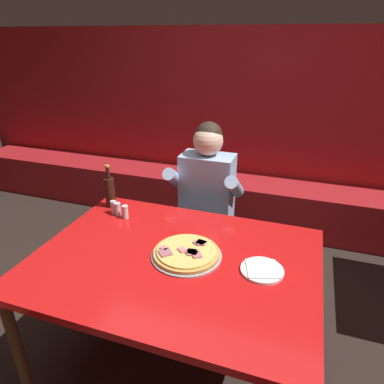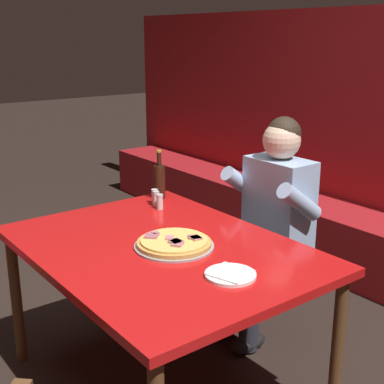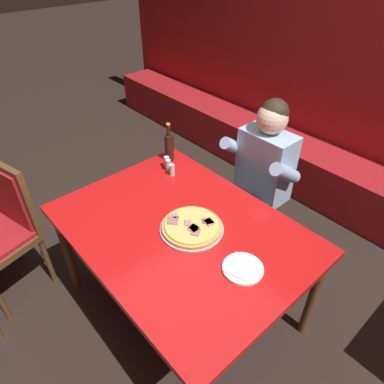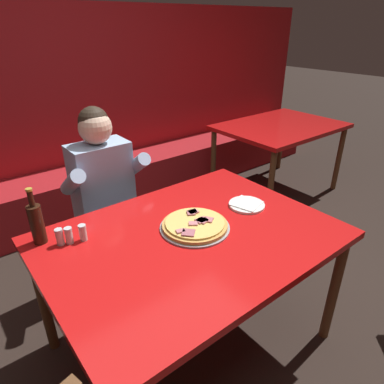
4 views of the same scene
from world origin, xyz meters
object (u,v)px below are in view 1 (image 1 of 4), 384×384
Objects in this scene: shaker_red_pepper_flakes at (114,208)px; plate_white_paper at (262,270)px; diner_seated_blue_shirt at (204,203)px; shaker_oregano at (125,213)px; beer_bottle at (110,191)px; pizza at (187,253)px; main_dining_table at (175,269)px; shaker_parmesan at (118,210)px.

plate_white_paper is at bearing -16.50° from shaker_red_pepper_flakes.
plate_white_paper is 1.03m from shaker_red_pepper_flakes.
shaker_oregano is at bearing -127.06° from diner_seated_blue_shirt.
beer_bottle reaches higher than plate_white_paper.
main_dining_table is at bearing -145.98° from pizza.
shaker_parmesan is 0.07× the size of diner_seated_blue_shirt.
diner_seated_blue_shirt is (0.54, 0.37, -0.17)m from beer_bottle.
shaker_parmesan is (-0.56, 0.28, 0.02)m from pizza.
beer_bottle is at bearing 130.46° from shaker_red_pepper_flakes.
shaker_oregano is at bearing -15.55° from shaker_parmesan.
beer_bottle is at bearing 150.83° from pizza.
diner_seated_blue_shirt is (-0.53, 0.74, -0.07)m from plate_white_paper.
shaker_oregano is 0.61m from diner_seated_blue_shirt.
shaker_oregano reaches higher than pizza.
diner_seated_blue_shirt reaches higher than beer_bottle.
shaker_parmesan and shaker_red_pepper_flakes have the same top height.
shaker_oregano is at bearing 152.60° from pizza.
shaker_oregano is at bearing -18.44° from shaker_red_pepper_flakes.
shaker_parmesan is 0.07m from shaker_oregano.
shaker_oregano is 0.07× the size of diner_seated_blue_shirt.
main_dining_table is at bearing -175.49° from plate_white_paper.
main_dining_table is at bearing -33.47° from shaker_oregano.
beer_bottle reaches higher than shaker_red_pepper_flakes.
main_dining_table is 16.88× the size of shaker_parmesan.
plate_white_paper is at bearing 4.51° from main_dining_table.
diner_seated_blue_shirt is (0.36, 0.48, -0.10)m from shaker_oregano.
beer_bottle is 0.13m from shaker_red_pepper_flakes.
shaker_oregano reaches higher than plate_white_paper.
main_dining_table is 4.97× the size of beer_bottle.
shaker_red_pepper_flakes is (-0.60, 0.29, 0.02)m from pizza.
plate_white_paper is 0.72× the size of beer_bottle.
beer_bottle is (-0.62, 0.41, 0.18)m from main_dining_table.
beer_bottle reaches higher than shaker_oregano.
shaker_parmesan is (-0.51, 0.31, 0.11)m from main_dining_table.
diner_seated_blue_shirt is at bearing 43.84° from shaker_red_pepper_flakes.
beer_bottle is 0.22m from shaker_oregano.
beer_bottle is 3.40× the size of shaker_parmesan.
main_dining_table is at bearing -30.96° from shaker_red_pepper_flakes.
shaker_red_pepper_flakes is 0.07× the size of diner_seated_blue_shirt.
diner_seated_blue_shirt is (-0.08, 0.78, 0.01)m from main_dining_table.
shaker_parmesan is 1.00× the size of shaker_red_pepper_flakes.
plate_white_paper is 2.44× the size of shaker_oregano.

